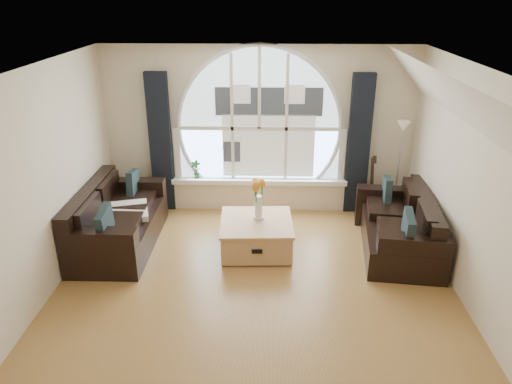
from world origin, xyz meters
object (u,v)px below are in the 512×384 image
object	(u,v)px
sofa_left	(119,220)
sofa_right	(398,224)
vase_flowers	(259,193)
guitar	(370,185)
floor_lamp	(398,170)
potted_plant	(196,169)
coffee_chest	(256,234)

from	to	relation	value
sofa_left	sofa_right	bearing A→B (deg)	-0.56
sofa_left	vase_flowers	size ratio (longest dim) A/B	2.82
vase_flowers	guitar	xyz separation A→B (m)	(1.79, 1.14, -0.31)
guitar	sofa_left	bearing A→B (deg)	-167.21
vase_flowers	floor_lamp	xyz separation A→B (m)	(2.20, 1.09, -0.04)
sofa_right	vase_flowers	world-z (taller)	vase_flowers
guitar	potted_plant	distance (m)	2.88
sofa_left	floor_lamp	world-z (taller)	floor_lamp
coffee_chest	potted_plant	xyz separation A→B (m)	(-1.04, 1.39, 0.46)
sofa_left	vase_flowers	world-z (taller)	vase_flowers
vase_flowers	coffee_chest	bearing A→B (deg)	-107.84
guitar	floor_lamp	bearing A→B (deg)	-10.51
sofa_left	coffee_chest	size ratio (longest dim) A/B	1.96
sofa_left	vase_flowers	xyz separation A→B (m)	(2.01, -0.01, 0.44)
vase_flowers	potted_plant	distance (m)	1.70
sofa_left	sofa_right	world-z (taller)	sofa_left
sofa_left	guitar	world-z (taller)	guitar
sofa_left	sofa_right	xyz separation A→B (m)	(3.99, -0.03, 0.00)
sofa_left	vase_flowers	distance (m)	2.06
guitar	vase_flowers	bearing A→B (deg)	-151.35
sofa_right	potted_plant	distance (m)	3.34
vase_flowers	potted_plant	xyz separation A→B (m)	(-1.07, 1.31, -0.14)
coffee_chest	potted_plant	distance (m)	1.80
floor_lamp	potted_plant	world-z (taller)	floor_lamp
sofa_right	floor_lamp	world-z (taller)	floor_lamp
sofa_right	floor_lamp	xyz separation A→B (m)	(0.22, 1.11, 0.40)
vase_flowers	sofa_right	bearing A→B (deg)	-0.61
sofa_left	guitar	size ratio (longest dim) A/B	1.86
vase_flowers	floor_lamp	distance (m)	2.45
coffee_chest	sofa_left	bearing A→B (deg)	174.84
coffee_chest	vase_flowers	size ratio (longest dim) A/B	1.44
sofa_left	potted_plant	size ratio (longest dim) A/B	6.38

